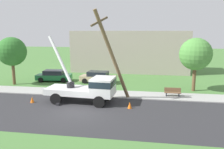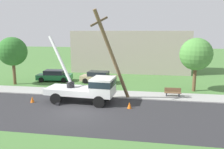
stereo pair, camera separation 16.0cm
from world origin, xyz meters
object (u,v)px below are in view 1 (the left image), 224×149
at_px(traffic_cone_behind, 32,100).
at_px(parked_sedan_green, 54,76).
at_px(park_bench, 173,92).
at_px(parked_sedan_tan, 98,77).
at_px(leaning_utility_pole, 112,56).
at_px(roadside_tree_far, 196,54).
at_px(utility_truck, 89,87).
at_px(traffic_cone_ahead, 130,105).
at_px(roadside_tree_near, 12,52).

bearing_deg(traffic_cone_behind, parked_sedan_green, 100.76).
xyz_separation_m(traffic_cone_behind, park_bench, (12.76, 3.97, 0.18)).
xyz_separation_m(traffic_cone_behind, parked_sedan_tan, (4.09, 9.11, 0.43)).
bearing_deg(leaning_utility_pole, roadside_tree_far, 32.93).
xyz_separation_m(parked_sedan_green, parked_sedan_tan, (5.82, -0.00, 0.00)).
relative_size(traffic_cone_behind, parked_sedan_green, 0.12).
height_order(utility_truck, leaning_utility_pole, leaning_utility_pole).
relative_size(traffic_cone_ahead, traffic_cone_behind, 1.00).
bearing_deg(traffic_cone_behind, roadside_tree_far, 23.93).
xyz_separation_m(utility_truck, roadside_tree_near, (-10.88, 5.62, 2.57)).
bearing_deg(traffic_cone_ahead, roadside_tree_near, 155.39).
distance_m(leaning_utility_pole, roadside_tree_near, 13.83).
bearing_deg(traffic_cone_ahead, parked_sedan_green, 138.81).
xyz_separation_m(traffic_cone_ahead, park_bench, (3.87, 4.15, 0.18)).
height_order(traffic_cone_ahead, traffic_cone_behind, same).
xyz_separation_m(utility_truck, leaning_utility_pole, (2.01, 0.62, 2.83)).
xyz_separation_m(traffic_cone_ahead, traffic_cone_behind, (-8.89, 0.19, 0.00)).
relative_size(parked_sedan_green, roadside_tree_near, 0.80).
distance_m(traffic_cone_behind, park_bench, 13.37).
bearing_deg(parked_sedan_green, utility_truck, -50.16).
bearing_deg(park_bench, leaning_utility_pole, -156.51).
relative_size(traffic_cone_behind, roadside_tree_near, 0.10).
distance_m(parked_sedan_green, roadside_tree_near, 5.79).
distance_m(utility_truck, traffic_cone_behind, 5.32).
bearing_deg(roadside_tree_far, park_bench, -131.30).
bearing_deg(traffic_cone_behind, park_bench, 17.26).
xyz_separation_m(parked_sedan_tan, roadside_tree_near, (-9.85, -2.58, 3.27)).
bearing_deg(traffic_cone_ahead, park_bench, 47.04).
relative_size(traffic_cone_behind, park_bench, 0.35).
relative_size(leaning_utility_pole, parked_sedan_green, 1.82).
bearing_deg(utility_truck, parked_sedan_tan, 97.15).
distance_m(leaning_utility_pole, roadside_tree_far, 9.63).
relative_size(park_bench, roadside_tree_near, 0.28).
relative_size(traffic_cone_ahead, parked_sedan_green, 0.12).
relative_size(traffic_cone_behind, parked_sedan_tan, 0.12).
bearing_deg(park_bench, parked_sedan_tan, 149.33).
bearing_deg(roadside_tree_far, utility_truck, -149.89).
distance_m(traffic_cone_ahead, traffic_cone_behind, 8.90).
xyz_separation_m(roadside_tree_near, roadside_tree_far, (20.97, 0.23, 0.00)).
xyz_separation_m(leaning_utility_pole, roadside_tree_near, (-12.89, 5.01, -0.26)).
bearing_deg(roadside_tree_far, roadside_tree_near, -179.38).
xyz_separation_m(utility_truck, park_bench, (7.64, 3.07, -0.95)).
height_order(traffic_cone_behind, parked_sedan_green, parked_sedan_green).
distance_m(leaning_utility_pole, parked_sedan_green, 12.19).
bearing_deg(roadside_tree_near, traffic_cone_ahead, -24.61).
distance_m(traffic_cone_behind, roadside_tree_near, 9.46).
xyz_separation_m(parked_sedan_tan, park_bench, (8.67, -5.14, -0.25)).
bearing_deg(parked_sedan_green, traffic_cone_ahead, -41.19).
bearing_deg(utility_truck, roadside_tree_near, 152.66).
xyz_separation_m(traffic_cone_ahead, roadside_tree_near, (-14.65, 6.71, 3.70)).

